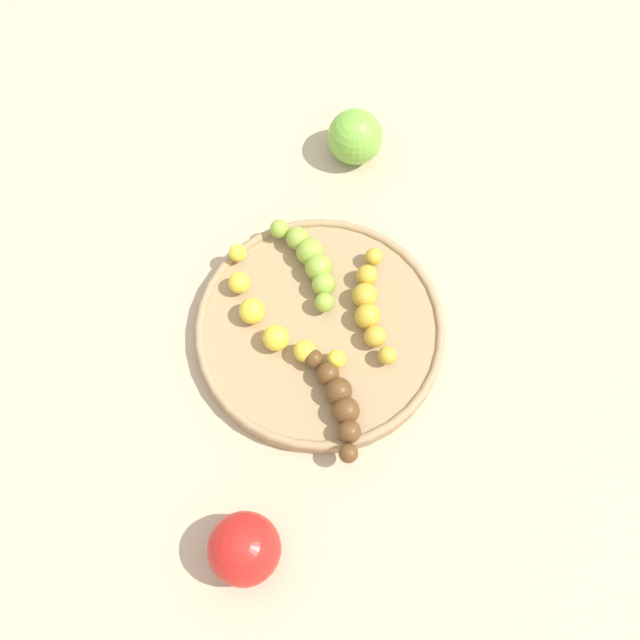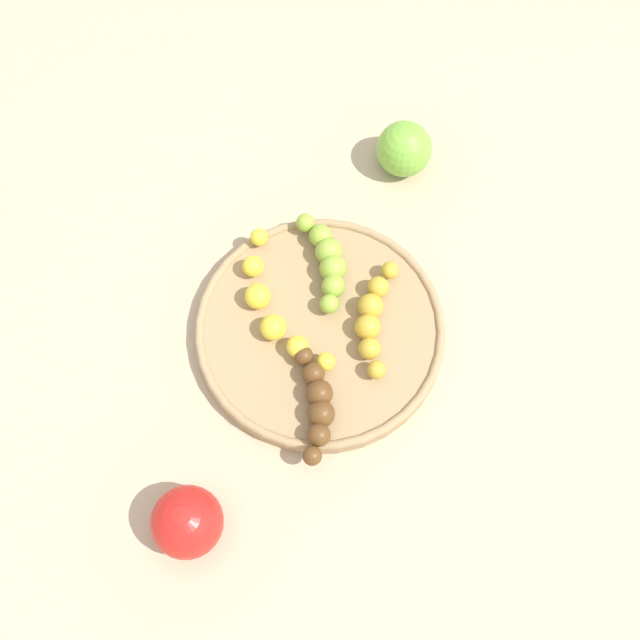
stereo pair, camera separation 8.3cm
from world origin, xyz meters
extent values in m
plane|color=tan|center=(0.00, 0.00, 0.00)|extent=(2.40, 2.40, 0.00)
cylinder|color=#A08259|center=(0.00, 0.00, 0.01)|extent=(0.28, 0.28, 0.02)
torus|color=#A08259|center=(0.00, 0.00, 0.02)|extent=(0.28, 0.28, 0.01)
sphere|color=yellow|center=(-0.11, -0.06, 0.03)|extent=(0.02, 0.02, 0.02)
sphere|color=yellow|center=(-0.08, -0.07, 0.03)|extent=(0.02, 0.02, 0.02)
sphere|color=yellow|center=(-0.04, -0.06, 0.03)|extent=(0.03, 0.03, 0.03)
sphere|color=yellow|center=(0.00, -0.05, 0.03)|extent=(0.03, 0.03, 0.03)
sphere|color=yellow|center=(0.03, -0.03, 0.03)|extent=(0.02, 0.02, 0.02)
sphere|color=yellow|center=(0.05, 0.00, 0.03)|extent=(0.02, 0.02, 0.02)
sphere|color=#593819|center=(0.15, -0.03, 0.03)|extent=(0.02, 0.02, 0.02)
sphere|color=#593819|center=(0.13, -0.02, 0.03)|extent=(0.03, 0.03, 0.03)
sphere|color=#593819|center=(0.10, -0.01, 0.03)|extent=(0.03, 0.03, 0.03)
sphere|color=#593819|center=(0.08, -0.01, 0.03)|extent=(0.03, 0.03, 0.03)
sphere|color=#593819|center=(0.06, -0.02, 0.03)|extent=(0.03, 0.03, 0.03)
sphere|color=#593819|center=(0.04, -0.02, 0.03)|extent=(0.02, 0.02, 0.02)
sphere|color=gold|center=(-0.05, 0.09, 0.03)|extent=(0.02, 0.02, 0.02)
sphere|color=gold|center=(-0.03, 0.07, 0.03)|extent=(0.02, 0.02, 0.02)
sphere|color=gold|center=(-0.01, 0.06, 0.03)|extent=(0.03, 0.03, 0.03)
sphere|color=gold|center=(0.01, 0.05, 0.03)|extent=(0.03, 0.03, 0.03)
sphere|color=gold|center=(0.04, 0.05, 0.03)|extent=(0.02, 0.02, 0.02)
sphere|color=gold|center=(0.06, 0.05, 0.03)|extent=(0.02, 0.02, 0.02)
sphere|color=#8CAD38|center=(-0.02, 0.01, 0.03)|extent=(0.02, 0.02, 0.02)
sphere|color=#8CAD38|center=(-0.04, 0.02, 0.03)|extent=(0.03, 0.03, 0.03)
sphere|color=#8CAD38|center=(-0.06, 0.02, 0.03)|extent=(0.03, 0.03, 0.03)
sphere|color=#8CAD38|center=(-0.08, 0.02, 0.03)|extent=(0.03, 0.03, 0.03)
sphere|color=#8CAD38|center=(-0.11, 0.02, 0.03)|extent=(0.03, 0.03, 0.03)
sphere|color=#8CAD38|center=(-0.13, 0.00, 0.03)|extent=(0.02, 0.02, 0.02)
sphere|color=red|center=(0.20, -0.16, 0.04)|extent=(0.07, 0.07, 0.07)
sphere|color=#72B238|center=(-0.21, 0.13, 0.03)|extent=(0.07, 0.07, 0.07)
camera|label=1|loc=(0.31, -0.13, 0.80)|focal=42.88mm
camera|label=2|loc=(0.33, -0.05, 0.80)|focal=42.88mm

